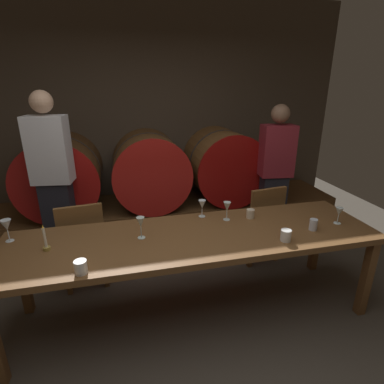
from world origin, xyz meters
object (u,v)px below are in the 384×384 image
(wine_glass_right, at_px, (227,207))
(wine_barrel_center, at_px, (149,169))
(wine_barrel_left, at_px, (62,174))
(wine_barrel_right, at_px, (223,164))
(dining_table, at_px, (194,242))
(wine_glass_center, at_px, (202,205))
(cup_center_right, at_px, (286,235))
(cup_far_right, at_px, (313,225))
(cup_far_left, at_px, (81,267))
(cup_center_left, at_px, (250,214))
(chair_left, at_px, (83,240))
(candle_center, at_px, (46,243))
(wine_glass_far_right, at_px, (339,212))
(wine_glass_left, at_px, (141,223))
(wine_glass_far_left, at_px, (6,226))
(chair_right, at_px, (261,220))
(guest_left, at_px, (54,181))
(guest_right, at_px, (275,173))

(wine_glass_right, bearing_deg, wine_barrel_center, 108.91)
(wine_barrel_left, relative_size, wine_barrel_right, 1.00)
(dining_table, distance_m, wine_glass_center, 0.40)
(cup_center_right, relative_size, cup_far_right, 0.96)
(cup_far_left, relative_size, cup_center_right, 0.98)
(wine_barrel_left, bearing_deg, cup_center_left, -40.28)
(chair_left, distance_m, cup_far_right, 2.07)
(wine_barrel_left, relative_size, cup_far_right, 10.09)
(wine_barrel_left, distance_m, candle_center, 1.69)
(candle_center, height_order, wine_glass_far_right, candle_center)
(wine_glass_center, bearing_deg, wine_glass_left, -153.85)
(wine_glass_far_left, bearing_deg, wine_barrel_center, 50.51)
(wine_barrel_left, xyz_separation_m, wine_glass_right, (1.57, -1.51, 0.03))
(cup_far_left, bearing_deg, candle_center, 127.36)
(wine_barrel_left, height_order, chair_left, wine_barrel_left)
(cup_far_right, bearing_deg, chair_right, 94.19)
(wine_barrel_center, relative_size, wine_glass_left, 5.41)
(wine_barrel_center, distance_m, cup_far_left, 2.14)
(dining_table, relative_size, cup_far_left, 33.62)
(wine_barrel_left, distance_m, wine_glass_far_left, 1.49)
(candle_center, distance_m, wine_glass_far_right, 2.33)
(wine_glass_far_left, distance_m, wine_glass_left, 1.00)
(chair_left, height_order, guest_left, guest_left)
(wine_barrel_right, bearing_deg, chair_left, -148.15)
(wine_barrel_center, relative_size, cup_far_left, 10.75)
(wine_glass_center, distance_m, wine_glass_far_right, 1.16)
(wine_barrel_left, bearing_deg, wine_barrel_center, 0.00)
(wine_barrel_left, xyz_separation_m, dining_table, (1.23, -1.71, -0.15))
(guest_right, xyz_separation_m, wine_glass_center, (-1.13, -0.79, 0.01))
(chair_left, xyz_separation_m, guest_right, (2.21, 0.49, 0.37))
(wine_barrel_left, bearing_deg, chair_left, -74.56)
(wine_glass_far_right, bearing_deg, chair_right, 114.29)
(chair_right, bearing_deg, guest_right, -137.11)
(wine_barrel_left, bearing_deg, wine_glass_far_right, -36.06)
(wine_barrel_center, relative_size, wine_barrel_right, 1.00)
(wine_barrel_center, xyz_separation_m, cup_center_left, (0.73, -1.52, -0.05))
(chair_right, relative_size, guest_left, 0.48)
(candle_center, relative_size, wine_glass_far_left, 1.14)
(wine_barrel_right, relative_size, guest_left, 0.52)
(wine_barrel_left, bearing_deg, chair_right, -26.35)
(cup_far_left, xyz_separation_m, cup_center_right, (1.47, 0.08, 0.00))
(candle_center, relative_size, wine_glass_center, 1.27)
(guest_left, xyz_separation_m, cup_far_right, (2.16, -1.25, -0.14))
(wine_glass_left, bearing_deg, guest_left, 126.48)
(wine_glass_right, bearing_deg, dining_table, -149.06)
(wine_barrel_left, relative_size, wine_glass_center, 6.03)
(guest_left, bearing_deg, wine_glass_right, 157.27)
(wine_glass_right, height_order, wine_glass_far_right, wine_glass_right)
(wine_glass_far_right, distance_m, cup_center_right, 0.61)
(dining_table, bearing_deg, chair_left, 145.95)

